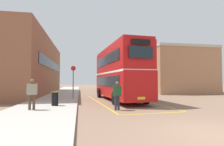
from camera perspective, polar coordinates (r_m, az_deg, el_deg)
The scene contains 11 objects.
ground_plane at distance 20.36m, azimuth 2.38°, elevation -7.39°, with size 135.60×135.60×0.00m, color #846651.
sidewalk_left at distance 22.38m, azimuth -15.60°, elevation -6.68°, with size 4.00×57.60×0.14m, color #B2ADA3.
brick_building_left at distance 26.41m, azimuth -23.94°, elevation 1.69°, with size 5.30×20.97×7.13m.
depot_building_right at distance 32.52m, azimuth 15.92°, elevation 0.31°, with size 8.86×16.00×6.54m.
double_decker_bus at distance 16.61m, azimuth 2.18°, elevation 0.17°, with size 3.32×10.04×4.75m.
single_deck_bus at distance 31.76m, azimuth 2.85°, elevation -2.67°, with size 2.92×8.95×3.02m.
pedestrian_boarding at distance 11.04m, azimuth 1.60°, elevation -6.36°, with size 0.53×0.42×1.71m.
pedestrian_waiting_near at distance 11.19m, azimuth -23.66°, elevation -5.45°, with size 0.55×0.35×1.70m.
litter_bin at distance 12.60m, azimuth -17.35°, elevation -7.60°, with size 0.46×0.46×0.90m.
bus_stop_sign at distance 16.97m, azimuth -11.99°, elevation -1.87°, with size 0.44×0.13×2.97m.
bay_marking_yellow at distance 14.90m, azimuth 4.00°, elevation -9.18°, with size 5.07×12.21×0.01m.
Camera 1 is at (-4.35, -5.42, 1.74)m, focal length 29.35 mm.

